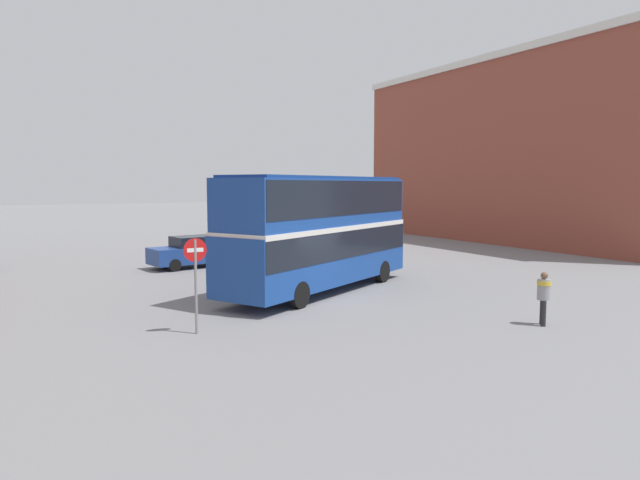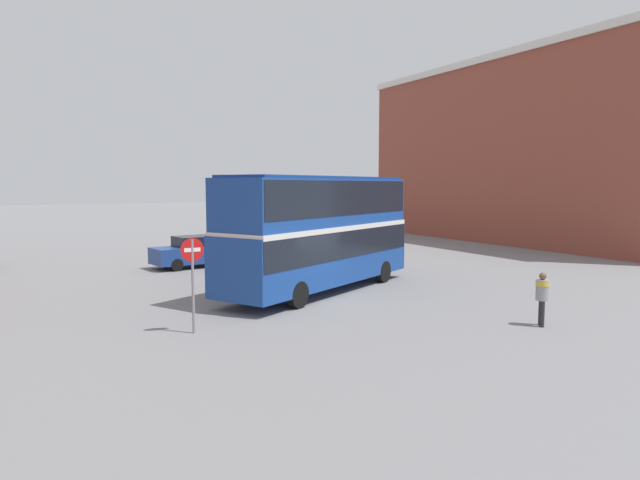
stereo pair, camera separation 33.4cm
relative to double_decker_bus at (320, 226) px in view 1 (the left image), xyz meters
name	(u,v)px [view 1 (the left image)]	position (x,y,z in m)	size (l,w,h in m)	color
ground_plane	(317,302)	(-1.10, -1.83, -2.68)	(240.00, 240.00, 0.00)	slate
building_row_right	(529,152)	(24.73, 11.43, 4.22)	(10.32, 28.79, 13.79)	brown
double_decker_bus	(320,226)	(0.00, 0.00, 0.00)	(10.44, 7.30, 4.70)	#194293
pedestrian_foreground	(544,293)	(3.39, -8.34, -1.66)	(0.58, 0.58, 1.68)	#232328
parked_car_kerb_far	(193,252)	(-2.69, 9.20, -1.85)	(4.65, 2.54, 1.66)	navy
no_entry_sign	(196,269)	(-6.39, -4.20, -0.77)	(0.69, 0.08, 2.82)	gray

